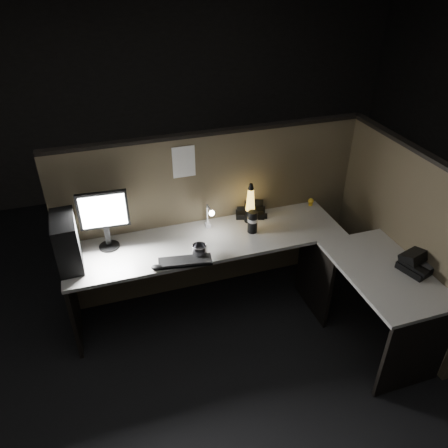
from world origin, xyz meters
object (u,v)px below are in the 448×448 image
object	(u,v)px
pc_tower	(67,242)
monitor	(104,215)
lava_lamp	(250,206)
keyboard	(185,261)
desk_phone	(417,262)

from	to	relation	value
pc_tower	monitor	size ratio (longest dim) A/B	0.81
monitor	lava_lamp	world-z (taller)	monitor
lava_lamp	pc_tower	bearing A→B (deg)	-174.47
keyboard	lava_lamp	size ratio (longest dim) A/B	1.11
lava_lamp	keyboard	bearing A→B (deg)	-149.30
keyboard	pc_tower	bearing A→B (deg)	171.41
keyboard	lava_lamp	bearing A→B (deg)	39.44
monitor	keyboard	distance (m)	0.72
pc_tower	lava_lamp	distance (m)	1.51
pc_tower	desk_phone	distance (m)	2.60
monitor	desk_phone	xyz separation A→B (m)	(2.16, -0.99, -0.24)
monitor	lava_lamp	distance (m)	1.22
desk_phone	lava_lamp	bearing A→B (deg)	116.85
keyboard	desk_phone	size ratio (longest dim) A/B	1.35
monitor	lava_lamp	bearing A→B (deg)	3.75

